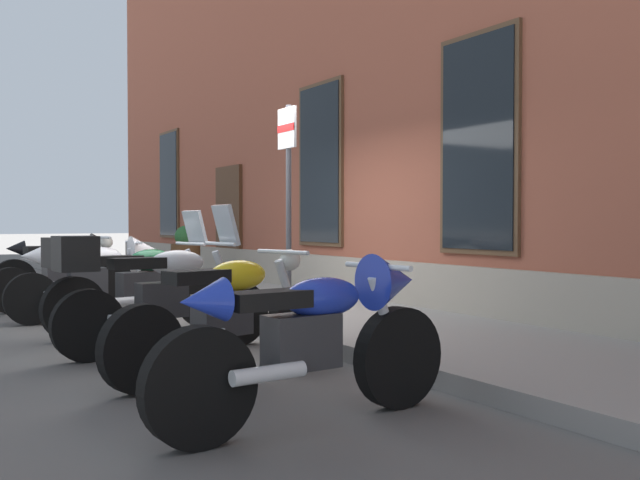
{
  "coord_description": "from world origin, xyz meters",
  "views": [
    {
      "loc": [
        7.48,
        -3.34,
        1.21
      ],
      "look_at": [
        0.77,
        0.82,
        1.01
      ],
      "focal_mm": 39.32,
      "sensor_mm": 36.0,
      "label": 1
    }
  ],
  "objects_px": {
    "motorcycle_white_sport": "(98,275)",
    "motorcycle_green_touring": "(133,283)",
    "motorcycle_silver_touring": "(155,292)",
    "motorcycle_blue_sport": "(319,332)",
    "motorcycle_yellow_naked": "(230,315)",
    "motorcycle_grey_naked": "(66,274)",
    "parking_sign": "(288,181)",
    "motorcycle_black_sport": "(66,263)",
    "barrel_planter": "(186,256)"
  },
  "relations": [
    {
      "from": "parking_sign",
      "to": "motorcycle_grey_naked",
      "type": "bearing_deg",
      "value": -155.11
    },
    {
      "from": "motorcycle_green_touring",
      "to": "parking_sign",
      "type": "bearing_deg",
      "value": 62.67
    },
    {
      "from": "motorcycle_grey_naked",
      "to": "parking_sign",
      "type": "distance_m",
      "value": 3.99
    },
    {
      "from": "barrel_planter",
      "to": "parking_sign",
      "type": "bearing_deg",
      "value": -9.89
    },
    {
      "from": "motorcycle_black_sport",
      "to": "motorcycle_green_touring",
      "type": "height_order",
      "value": "motorcycle_green_touring"
    },
    {
      "from": "motorcycle_yellow_naked",
      "to": "motorcycle_blue_sport",
      "type": "bearing_deg",
      "value": -2.86
    },
    {
      "from": "motorcycle_blue_sport",
      "to": "parking_sign",
      "type": "height_order",
      "value": "parking_sign"
    },
    {
      "from": "motorcycle_grey_naked",
      "to": "motorcycle_green_touring",
      "type": "relative_size",
      "value": 0.94
    },
    {
      "from": "motorcycle_white_sport",
      "to": "parking_sign",
      "type": "relative_size",
      "value": 0.86
    },
    {
      "from": "motorcycle_blue_sport",
      "to": "motorcycle_grey_naked",
      "type": "bearing_deg",
      "value": -179.41
    },
    {
      "from": "motorcycle_yellow_naked",
      "to": "motorcycle_blue_sport",
      "type": "height_order",
      "value": "motorcycle_blue_sport"
    },
    {
      "from": "motorcycle_black_sport",
      "to": "motorcycle_yellow_naked",
      "type": "bearing_deg",
      "value": -1.19
    },
    {
      "from": "motorcycle_blue_sport",
      "to": "motorcycle_silver_touring",
      "type": "bearing_deg",
      "value": -177.64
    },
    {
      "from": "motorcycle_yellow_naked",
      "to": "motorcycle_black_sport",
      "type": "bearing_deg",
      "value": 178.81
    },
    {
      "from": "motorcycle_silver_touring",
      "to": "barrel_planter",
      "type": "xyz_separation_m",
      "value": [
        -6.1,
        2.63,
        0.02
      ]
    },
    {
      "from": "motorcycle_white_sport",
      "to": "barrel_planter",
      "type": "distance_m",
      "value": 4.36
    },
    {
      "from": "motorcycle_green_touring",
      "to": "barrel_planter",
      "type": "bearing_deg",
      "value": 153.23
    },
    {
      "from": "motorcycle_blue_sport",
      "to": "parking_sign",
      "type": "xyz_separation_m",
      "value": [
        -3.12,
        1.54,
        1.11
      ]
    },
    {
      "from": "motorcycle_grey_naked",
      "to": "motorcycle_blue_sport",
      "type": "distance_m",
      "value": 6.58
    },
    {
      "from": "motorcycle_white_sport",
      "to": "motorcycle_yellow_naked",
      "type": "height_order",
      "value": "motorcycle_white_sport"
    },
    {
      "from": "motorcycle_black_sport",
      "to": "barrel_planter",
      "type": "distance_m",
      "value": 2.49
    },
    {
      "from": "motorcycle_silver_touring",
      "to": "parking_sign",
      "type": "height_order",
      "value": "parking_sign"
    },
    {
      "from": "motorcycle_grey_naked",
      "to": "barrel_planter",
      "type": "relative_size",
      "value": 2.04
    },
    {
      "from": "motorcycle_green_touring",
      "to": "parking_sign",
      "type": "xyz_separation_m",
      "value": [
        0.76,
        1.47,
        1.1
      ]
    },
    {
      "from": "motorcycle_black_sport",
      "to": "parking_sign",
      "type": "distance_m",
      "value": 5.03
    },
    {
      "from": "motorcycle_grey_naked",
      "to": "motorcycle_white_sport",
      "type": "distance_m",
      "value": 1.4
    },
    {
      "from": "motorcycle_silver_touring",
      "to": "motorcycle_blue_sport",
      "type": "distance_m",
      "value": 2.66
    },
    {
      "from": "motorcycle_grey_naked",
      "to": "motorcycle_silver_touring",
      "type": "relative_size",
      "value": 0.98
    },
    {
      "from": "motorcycle_yellow_naked",
      "to": "barrel_planter",
      "type": "xyz_separation_m",
      "value": [
        -7.32,
        2.45,
        0.1
      ]
    },
    {
      "from": "motorcycle_green_touring",
      "to": "motorcycle_silver_touring",
      "type": "bearing_deg",
      "value": -7.94
    },
    {
      "from": "motorcycle_blue_sport",
      "to": "barrel_planter",
      "type": "height_order",
      "value": "barrel_planter"
    },
    {
      "from": "motorcycle_white_sport",
      "to": "motorcycle_grey_naked",
      "type": "bearing_deg",
      "value": -176.22
    },
    {
      "from": "motorcycle_yellow_naked",
      "to": "motorcycle_white_sport",
      "type": "bearing_deg",
      "value": -179.28
    },
    {
      "from": "motorcycle_grey_naked",
      "to": "motorcycle_yellow_naked",
      "type": "distance_m",
      "value": 5.15
    },
    {
      "from": "barrel_planter",
      "to": "motorcycle_white_sport",
      "type": "bearing_deg",
      "value": -34.93
    },
    {
      "from": "motorcycle_grey_naked",
      "to": "motorcycle_yellow_naked",
      "type": "bearing_deg",
      "value": 1.55
    },
    {
      "from": "motorcycle_white_sport",
      "to": "motorcycle_green_touring",
      "type": "height_order",
      "value": "motorcycle_green_touring"
    },
    {
      "from": "motorcycle_black_sport",
      "to": "parking_sign",
      "type": "bearing_deg",
      "value": 15.75
    },
    {
      "from": "motorcycle_green_touring",
      "to": "motorcycle_yellow_naked",
      "type": "xyz_separation_m",
      "value": [
        2.45,
        0.01,
        -0.07
      ]
    },
    {
      "from": "motorcycle_silver_touring",
      "to": "parking_sign",
      "type": "distance_m",
      "value": 2.03
    },
    {
      "from": "motorcycle_green_touring",
      "to": "motorcycle_silver_touring",
      "type": "height_order",
      "value": "motorcycle_silver_touring"
    },
    {
      "from": "motorcycle_white_sport",
      "to": "motorcycle_blue_sport",
      "type": "distance_m",
      "value": 5.19
    },
    {
      "from": "motorcycle_black_sport",
      "to": "motorcycle_silver_touring",
      "type": "bearing_deg",
      "value": -3.47
    },
    {
      "from": "motorcycle_white_sport",
      "to": "motorcycle_green_touring",
      "type": "xyz_separation_m",
      "value": [
        1.3,
        0.04,
        -0.01
      ]
    },
    {
      "from": "motorcycle_white_sport",
      "to": "motorcycle_green_touring",
      "type": "bearing_deg",
      "value": 1.63
    },
    {
      "from": "motorcycle_blue_sport",
      "to": "barrel_planter",
      "type": "distance_m",
      "value": 9.11
    },
    {
      "from": "motorcycle_black_sport",
      "to": "motorcycle_grey_naked",
      "type": "height_order",
      "value": "motorcycle_black_sport"
    },
    {
      "from": "motorcycle_black_sport",
      "to": "motorcycle_green_touring",
      "type": "distance_m",
      "value": 3.96
    },
    {
      "from": "motorcycle_silver_touring",
      "to": "motorcycle_blue_sport",
      "type": "height_order",
      "value": "motorcycle_silver_touring"
    },
    {
      "from": "motorcycle_yellow_naked",
      "to": "motorcycle_grey_naked",
      "type": "bearing_deg",
      "value": -178.45
    }
  ]
}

